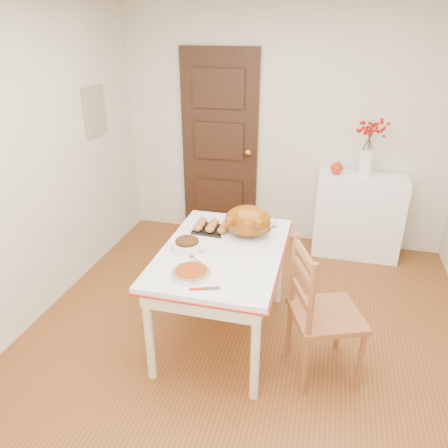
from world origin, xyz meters
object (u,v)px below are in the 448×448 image
(chair_oak, at_px, (327,312))
(pumpkin_pie, at_px, (191,272))
(sideboard, at_px, (358,216))
(kitchen_table, at_px, (222,294))
(turkey_platter, at_px, (248,223))

(chair_oak, distance_m, pumpkin_pie, 0.95)
(sideboard, bearing_deg, chair_oak, -97.94)
(sideboard, relative_size, kitchen_table, 0.68)
(turkey_platter, bearing_deg, sideboard, 71.27)
(kitchen_table, relative_size, pumpkin_pie, 5.15)
(turkey_platter, distance_m, pumpkin_pie, 0.67)
(sideboard, distance_m, kitchen_table, 1.95)
(sideboard, height_order, turkey_platter, turkey_platter)
(sideboard, xyz_separation_m, kitchen_table, (-1.03, -1.65, -0.05))
(turkey_platter, bearing_deg, kitchen_table, -109.19)
(sideboard, bearing_deg, pumpkin_pie, -119.17)
(kitchen_table, bearing_deg, turkey_platter, 57.57)
(kitchen_table, relative_size, turkey_platter, 3.15)
(chair_oak, distance_m, turkey_platter, 0.86)
(chair_oak, xyz_separation_m, turkey_platter, (-0.64, 0.42, 0.40))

